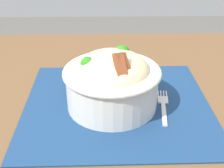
# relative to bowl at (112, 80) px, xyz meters

# --- Properties ---
(table) EXTENTS (1.22, 0.91, 0.71)m
(table) POSITION_rel_bowl_xyz_m (0.02, -0.02, -0.12)
(table) COLOR brown
(table) RESTS_ON ground_plane
(placemat) EXTENTS (0.39, 0.36, 0.00)m
(placemat) POSITION_rel_bowl_xyz_m (0.01, 0.00, -0.06)
(placemat) COLOR navy
(placemat) RESTS_ON table
(bowl) EXTENTS (0.21, 0.21, 0.13)m
(bowl) POSITION_rel_bowl_xyz_m (0.00, 0.00, 0.00)
(bowl) COLOR silver
(bowl) RESTS_ON placemat
(fork) EXTENTS (0.03, 0.13, 0.00)m
(fork) POSITION_rel_bowl_xyz_m (0.11, -0.01, -0.06)
(fork) COLOR silver
(fork) RESTS_ON placemat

